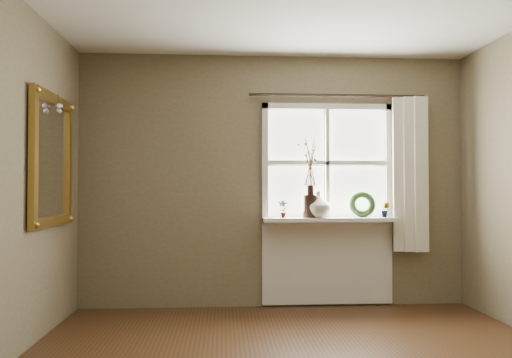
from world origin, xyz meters
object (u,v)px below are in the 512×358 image
object	(u,v)px
dark_jug	(310,206)
cream_vase	(318,204)
gilt_mirror	(52,160)
wreath	(362,207)

from	to	relation	value
dark_jug	cream_vase	size ratio (longest dim) A/B	0.87
cream_vase	gilt_mirror	size ratio (longest dim) A/B	0.24
cream_vase	wreath	xyz separation A→B (m)	(0.47, 0.04, -0.03)
wreath	gilt_mirror	size ratio (longest dim) A/B	0.24
cream_vase	gilt_mirror	distance (m)	2.54
dark_jug	wreath	bearing A→B (deg)	4.18
dark_jug	cream_vase	xyz separation A→B (m)	(0.08, 0.00, 0.02)
cream_vase	gilt_mirror	bearing A→B (deg)	-162.73
wreath	cream_vase	bearing A→B (deg)	-169.79
dark_jug	wreath	size ratio (longest dim) A/B	0.85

